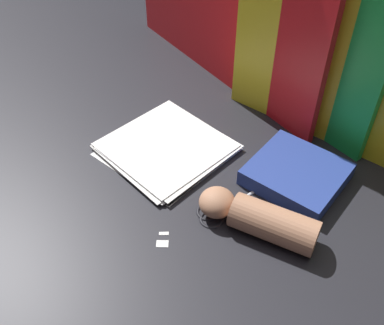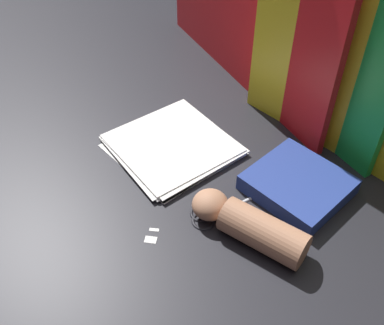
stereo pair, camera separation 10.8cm
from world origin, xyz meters
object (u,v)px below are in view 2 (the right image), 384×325
Objects in this scene: paper_stack at (172,146)px; scissors at (213,215)px; book_closed at (298,184)px; hand_forearm at (249,225)px.

paper_stack is 0.26m from scissors.
scissors is at bearing -104.92° from book_closed.
hand_forearm is at bearing -5.11° from paper_stack.
book_closed is at bearing 100.20° from hand_forearm.
book_closed reaches higher than paper_stack.
scissors is (-0.06, -0.21, -0.02)m from book_closed.
book_closed is 1.38× the size of scissors.
paper_stack reaches higher than scissors.
scissors is 0.10m from hand_forearm.
hand_forearm reaches higher than scissors.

